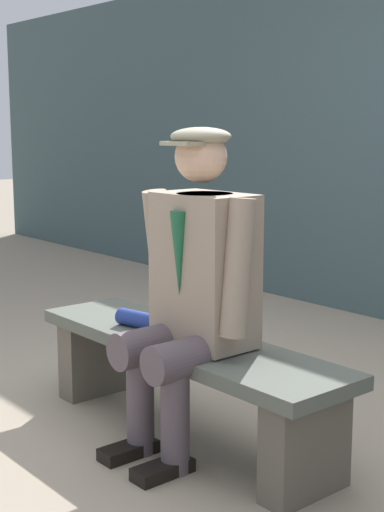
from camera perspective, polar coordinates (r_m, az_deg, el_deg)
ground_plane at (r=3.25m, az=-0.60°, el=-13.53°), size 30.00×30.00×0.00m
bench at (r=3.14m, az=-0.60°, el=-8.53°), size 1.59×0.42×0.43m
seated_man at (r=2.91m, az=0.14°, el=-2.13°), size 0.56×0.54×1.29m
rolled_magazine at (r=3.24m, az=-3.83°, el=-4.93°), size 0.27×0.12×0.07m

